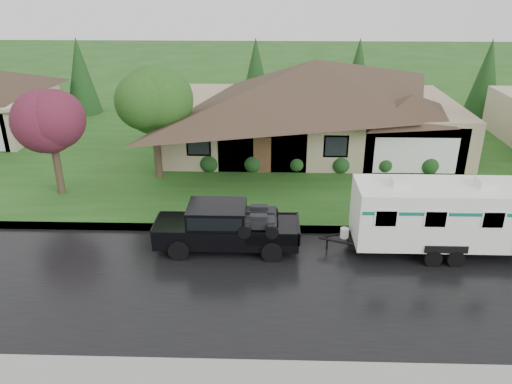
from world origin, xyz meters
TOP-DOWN VIEW (x-y plane):
  - ground at (0.00, 0.00)m, footprint 140.00×140.00m
  - road at (0.00, -2.00)m, footprint 140.00×8.00m
  - curb at (0.00, 2.25)m, footprint 140.00×0.50m
  - lawn at (0.00, 15.00)m, footprint 140.00×26.00m
  - house_main at (2.29, 13.84)m, footprint 19.44×10.80m
  - tree_left_green at (-7.01, 8.17)m, footprint 3.80×3.80m
  - tree_red at (-11.63, 5.80)m, footprint 3.21×3.21m
  - shrub_row at (2.00, 9.30)m, footprint 13.60×1.00m
  - pickup_truck at (-2.66, 0.64)m, footprint 5.93×2.25m
  - travel_trailer at (6.15, 0.64)m, footprint 7.32×2.57m

SIDE VIEW (x-z plane):
  - ground at x=0.00m, z-range 0.00..0.00m
  - road at x=0.00m, z-range 0.00..0.01m
  - curb at x=0.00m, z-range 0.00..0.15m
  - lawn at x=0.00m, z-range 0.00..0.15m
  - shrub_row at x=2.00m, z-range 0.15..1.15m
  - pickup_truck at x=-2.66m, z-range 0.07..2.05m
  - travel_trailer at x=6.15m, z-range 0.10..3.38m
  - house_main at x=2.29m, z-range 0.14..7.04m
  - tree_red at x=-11.63m, z-range 1.17..6.48m
  - tree_left_green at x=-7.01m, z-range 1.37..7.65m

